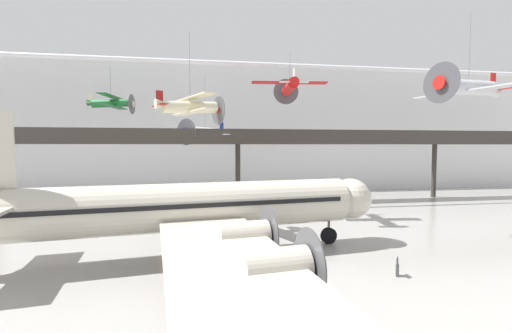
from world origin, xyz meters
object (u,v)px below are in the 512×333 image
suspended_plane_cream_biplane (190,107)px  suspended_plane_silver_racer (468,88)px  suspended_plane_red_highwing (290,87)px  suspended_plane_green_biplane (111,103)px  info_sign_pedestal (397,269)px  airliner_silver_main (186,208)px  suspended_plane_white_twin (205,133)px

suspended_plane_cream_biplane → suspended_plane_silver_racer: size_ratio=0.95×
suspended_plane_cream_biplane → suspended_plane_red_highwing: 11.42m
suspended_plane_red_highwing → suspended_plane_green_biplane: 23.22m
suspended_plane_silver_racer → info_sign_pedestal: suspended_plane_silver_racer is taller
suspended_plane_red_highwing → suspended_plane_silver_racer: same height
airliner_silver_main → suspended_plane_cream_biplane: size_ratio=4.28×
airliner_silver_main → suspended_plane_red_highwing: bearing=39.7°
airliner_silver_main → suspended_plane_silver_racer: bearing=-9.2°
suspended_plane_white_twin → info_sign_pedestal: suspended_plane_white_twin is taller
info_sign_pedestal → suspended_plane_cream_biplane: bearing=159.6°
suspended_plane_red_highwing → suspended_plane_silver_racer: size_ratio=0.97×
suspended_plane_red_highwing → airliner_silver_main: bearing=143.8°
suspended_plane_cream_biplane → suspended_plane_silver_racer: suspended_plane_silver_racer is taller
airliner_silver_main → info_sign_pedestal: (12.73, -5.76, -3.04)m
suspended_plane_red_highwing → suspended_plane_green_biplane: (-20.58, 10.71, -0.82)m
airliner_silver_main → suspended_plane_cream_biplane: 10.69m
info_sign_pedestal → suspended_plane_silver_racer: bearing=55.6°
suspended_plane_cream_biplane → info_sign_pedestal: suspended_plane_cream_biplane is taller
suspended_plane_cream_biplane → suspended_plane_green_biplane: bearing=101.5°
airliner_silver_main → suspended_plane_silver_racer: size_ratio=4.09×
suspended_plane_cream_biplane → suspended_plane_white_twin: bearing=61.3°
suspended_plane_cream_biplane → airliner_silver_main: bearing=-115.1°
airliner_silver_main → suspended_plane_cream_biplane: suspended_plane_cream_biplane is taller
airliner_silver_main → info_sign_pedestal: airliner_silver_main is taller
info_sign_pedestal → suspended_plane_white_twin: bearing=135.8°
suspended_plane_cream_biplane → suspended_plane_green_biplane: size_ratio=1.12×
suspended_plane_red_highwing → suspended_plane_white_twin: bearing=41.3°
airliner_silver_main → suspended_plane_red_highwing: suspended_plane_red_highwing is taller
suspended_plane_cream_biplane → info_sign_pedestal: 21.08m
suspended_plane_silver_racer → info_sign_pedestal: bearing=14.6°
airliner_silver_main → suspended_plane_white_twin: suspended_plane_white_twin is taller
suspended_plane_green_biplane → info_sign_pedestal: size_ratio=5.81×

